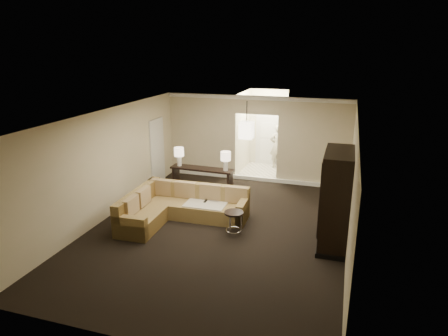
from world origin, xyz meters
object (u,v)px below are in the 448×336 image
(sectional_sofa, at_px, (178,208))
(console_table, at_px, (202,178))
(coffee_table, at_px, (208,208))
(person, at_px, (278,144))
(drink_table, at_px, (234,218))
(armoire, at_px, (335,201))

(sectional_sofa, xyz_separation_m, console_table, (-0.12, 2.14, 0.11))
(coffee_table, height_order, person, person)
(console_table, height_order, drink_table, console_table)
(armoire, bearing_deg, coffee_table, 168.84)
(coffee_table, distance_m, drink_table, 1.26)
(coffee_table, xyz_separation_m, console_table, (-0.78, 1.68, 0.23))
(coffee_table, xyz_separation_m, drink_table, (0.94, -0.82, 0.19))
(drink_table, relative_size, person, 0.32)
(armoire, bearing_deg, person, 112.23)
(console_table, distance_m, drink_table, 3.04)
(armoire, distance_m, person, 5.92)
(person, bearing_deg, sectional_sofa, 59.49)
(armoire, xyz_separation_m, drink_table, (-2.27, -0.19, -0.63))
(sectional_sofa, distance_m, armoire, 3.94)
(console_table, xyz_separation_m, armoire, (3.99, -2.31, 0.59))
(sectional_sofa, distance_m, drink_table, 1.64)
(console_table, bearing_deg, drink_table, -53.86)
(drink_table, distance_m, person, 5.69)
(coffee_table, bearing_deg, console_table, 115.02)
(sectional_sofa, bearing_deg, drink_table, -14.36)
(person, bearing_deg, console_table, 47.67)
(console_table, distance_m, person, 3.65)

